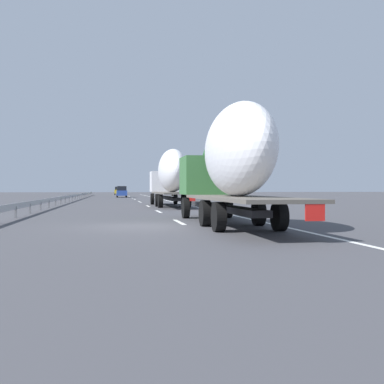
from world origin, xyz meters
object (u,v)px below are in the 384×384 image
(truck_lead, at_px, (171,175))
(truck_trailing, at_px, (231,161))
(car_yellow_coupe, at_px, (118,191))
(car_blue_sedan, at_px, (122,192))
(road_sign, at_px, (176,183))

(truck_lead, distance_m, truck_trailing, 20.18)
(truck_lead, relative_size, car_yellow_coupe, 3.51)
(car_yellow_coupe, distance_m, car_blue_sedan, 32.56)
(car_yellow_coupe, relative_size, car_blue_sedan, 0.89)
(truck_lead, relative_size, truck_trailing, 1.03)
(truck_trailing, height_order, road_sign, truck_trailing)
(truck_lead, xyz_separation_m, car_blue_sedan, (40.56, 3.35, -1.67))
(truck_trailing, distance_m, car_blue_sedan, 60.86)
(car_blue_sedan, bearing_deg, road_sign, -162.93)
(road_sign, bearing_deg, truck_trailing, 175.54)
(truck_lead, height_order, car_yellow_coupe, truck_lead)
(car_blue_sedan, height_order, road_sign, road_sign)
(truck_trailing, bearing_deg, truck_lead, 0.00)
(truck_lead, relative_size, car_blue_sedan, 3.11)
(truck_lead, distance_m, car_blue_sedan, 40.73)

